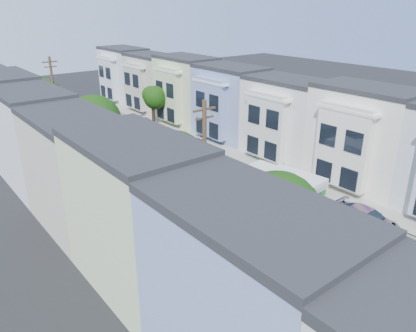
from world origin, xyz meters
TOP-DOWN VIEW (x-y plane):
  - ground at (0.00, 0.00)m, footprint 160.00×160.00m
  - road_slab at (0.00, 15.00)m, footprint 12.00×70.00m
  - curb_left at (-6.05, 15.00)m, footprint 0.30×70.00m
  - curb_right at (6.05, 15.00)m, footprint 0.30×70.00m
  - sidewalk_left at (-7.35, 15.00)m, footprint 2.60×70.00m
  - sidewalk_right at (7.35, 15.00)m, footprint 2.60×70.00m
  - centerline at (0.00, 15.00)m, footprint 0.12×70.00m
  - townhouse_row_left at (-11.15, 15.00)m, footprint 5.00×70.00m
  - townhouse_row_right at (11.15, 15.00)m, footprint 5.00×70.00m
  - tree_b at (-6.30, -3.88)m, footprint 4.70×4.70m
  - tree_c at (-6.30, 5.51)m, footprint 4.70×4.70m
  - tree_d at (-6.30, 18.05)m, footprint 4.70×4.70m
  - tree_e at (-6.30, 32.19)m, footprint 4.70×4.70m
  - tree_far_r at (6.89, 29.32)m, footprint 3.08×3.08m
  - utility_pole_near at (-6.30, 2.00)m, footprint 1.60×0.26m
  - utility_pole_far at (-6.30, 28.00)m, footprint 1.60×0.26m
  - fedex_truck at (2.34, 2.97)m, footprint 2.49×6.48m
  - lead_sedan at (1.97, 12.34)m, footprint 2.16×4.32m
  - parked_left_b at (-4.90, -7.56)m, footprint 2.77×5.26m
  - parked_left_c at (-4.90, 0.77)m, footprint 1.66×4.05m
  - parked_left_d at (-4.90, 10.23)m, footprint 1.74×4.38m
  - parked_right_b at (4.90, -2.94)m, footprint 2.07×4.75m
  - parked_right_c at (4.90, 17.50)m, footprint 2.18×4.89m
  - parked_right_d at (4.90, 28.41)m, footprint 2.39×4.91m

SIDE VIEW (x-z plane):
  - ground at x=0.00m, z-range 0.00..0.00m
  - centerline at x=0.00m, z-range -0.01..0.01m
  - townhouse_row_left at x=-11.15m, z-range -4.25..4.25m
  - townhouse_row_right at x=11.15m, z-range -4.25..4.25m
  - road_slab at x=0.00m, z-range 0.00..0.02m
  - curb_left at x=-6.05m, z-range 0.00..0.15m
  - curb_right at x=6.05m, z-range 0.00..0.15m
  - sidewalk_left at x=-7.35m, z-range 0.00..0.15m
  - sidewalk_right at x=7.35m, z-range 0.00..0.15m
  - lead_sedan at x=1.97m, z-range 0.00..1.25m
  - parked_left_c at x=-4.90m, z-range 0.00..1.32m
  - parked_left_b at x=-4.90m, z-range 0.00..1.41m
  - parked_right_b at x=4.90m, z-range 0.00..1.41m
  - parked_right_d at x=4.90m, z-range 0.00..1.43m
  - parked_left_d at x=-4.90m, z-range 0.00..1.43m
  - parked_right_c at x=4.90m, z-range 0.00..1.55m
  - fedex_truck at x=2.34m, z-range 0.18..3.29m
  - tree_far_r at x=6.89m, z-range 1.09..6.42m
  - tree_e at x=-6.30m, z-range 1.28..8.58m
  - tree_c at x=-6.30m, z-range 1.35..8.78m
  - tree_b at x=-6.30m, z-range 1.38..8.88m
  - utility_pole_near at x=-6.30m, z-range 0.15..10.15m
  - utility_pole_far at x=-6.30m, z-range 0.15..10.15m
  - tree_d at x=-6.30m, z-range 1.51..9.27m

